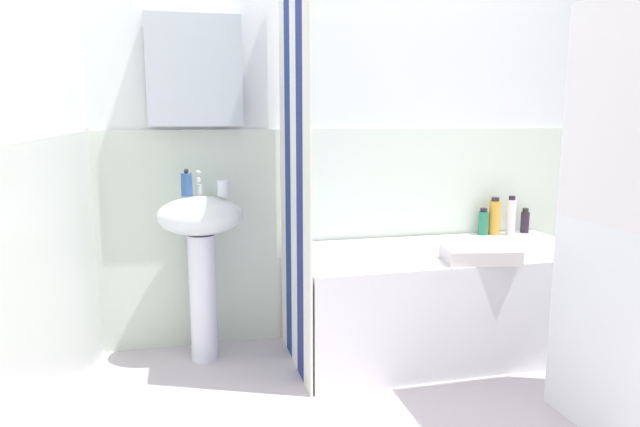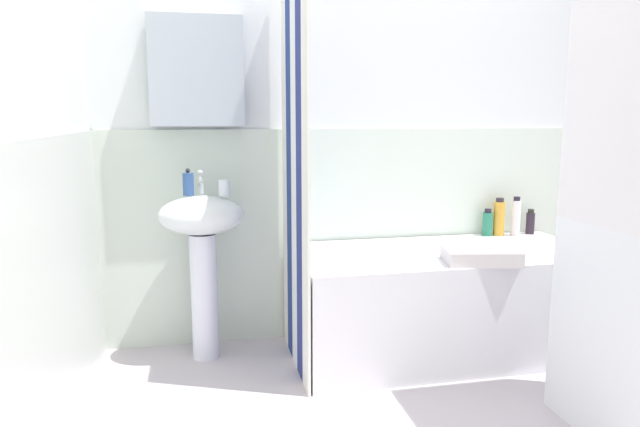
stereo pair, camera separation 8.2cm
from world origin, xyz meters
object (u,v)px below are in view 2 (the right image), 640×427
Objects in this scene: soap_dispenser at (188,184)px; body_wash_bottle at (487,223)px; towel_folded at (481,256)px; bathtub at (443,301)px; conditioner_bottle at (516,217)px; lotion_bottle at (499,218)px; toothbrush_cup at (224,188)px; shampoo_bottle at (530,222)px; sink at (203,240)px.

soap_dispenser reaches higher than body_wash_bottle.
towel_folded is at bearing -120.32° from body_wash_bottle.
soap_dispenser is 0.09× the size of bathtub.
conditioner_bottle is 0.17m from body_wash_bottle.
bathtub is at bearing -142.19° from body_wash_bottle.
bathtub is at bearing 103.75° from towel_folded.
lotion_bottle is (-0.09, 0.03, -0.00)m from conditioner_bottle.
toothbrush_cup is at bearing -176.07° from conditioner_bottle.
shampoo_bottle is 0.67× the size of lotion_bottle.
conditioner_bottle is at bearing -12.09° from body_wash_bottle.
sink is 0.55× the size of bathtub.
bathtub is 10.50× the size of shampoo_bottle.
shampoo_bottle is at bearing 4.71° from toothbrush_cup.
shampoo_bottle is at bearing 43.11° from towel_folded.
toothbrush_cup is at bearing -174.80° from lotion_bottle.
toothbrush_cup is at bearing -175.29° from shampoo_bottle.
towel_folded is at bearing -125.47° from lotion_bottle.
towel_folded is (-0.35, -0.59, -0.04)m from body_wash_bottle.
toothbrush_cup is 0.50× the size of body_wash_bottle.
sink is 1.41m from towel_folded.
conditioner_bottle is 0.67× the size of towel_folded.
bathtub is 0.63m from body_wash_bottle.
towel_folded is at bearing -76.25° from bathtub.
shampoo_bottle reaches higher than bathtub.
toothbrush_cup is 1.59m from body_wash_bottle.
shampoo_bottle is at bearing 3.92° from sink.
conditioner_bottle reaches higher than towel_folded.
bathtub is at bearing -9.14° from soap_dispenser.
toothbrush_cup is 1.65m from lotion_bottle.
soap_dispenser is at bearing -176.82° from lotion_bottle.
towel_folded is (0.07, -0.27, 0.32)m from bathtub.
towel_folded is (-0.51, -0.55, -0.08)m from conditioner_bottle.
soap_dispenser is 0.62× the size of lotion_bottle.
body_wash_bottle reaches higher than bathtub.
toothbrush_cup is 1.32m from bathtub.
sink reaches higher than conditioner_bottle.
soap_dispenser reaches higher than conditioner_bottle.
lotion_bottle is at bearing 162.27° from conditioner_bottle.
sink is at bearing -175.72° from lotion_bottle.
sink is 5.33× the size of body_wash_bottle.
conditioner_bottle is (-0.12, -0.03, 0.04)m from shampoo_bottle.
shampoo_bottle is (1.96, 0.13, -0.00)m from sink.
soap_dispenser is 0.92× the size of shampoo_bottle.
soap_dispenser reaches higher than toothbrush_cup.
bathtub is (1.26, -0.18, -0.36)m from sink.
soap_dispenser reaches higher than shampoo_bottle.
lotion_bottle is at bearing 4.28° from sink.
body_wash_bottle reaches higher than shampoo_bottle.
body_wash_bottle is 0.68m from towel_folded.
toothbrush_cup is 0.36× the size of lotion_bottle.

